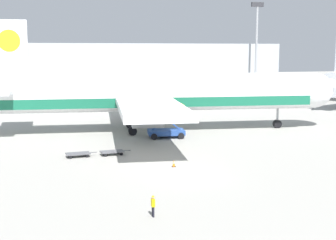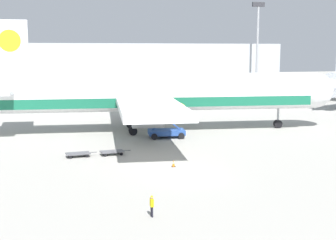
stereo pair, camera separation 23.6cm
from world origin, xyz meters
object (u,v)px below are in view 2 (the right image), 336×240
light_mast (257,47)px  scissor_lift_loader (166,125)px  baggage_dolly_lead (78,154)px  baggage_dolly_second (112,152)px  traffic_cone_near (173,163)px  airplane_main (153,94)px  ground_crew_near (152,204)px

light_mast → scissor_lift_loader: light_mast is taller
scissor_lift_loader → baggage_dolly_lead: (-13.39, -9.30, -1.49)m
scissor_lift_loader → baggage_dolly_lead: 16.37m
baggage_dolly_second → traffic_cone_near: (5.60, -7.50, -0.03)m
airplane_main → baggage_dolly_lead: 20.58m
scissor_lift_loader → traffic_cone_near: scissor_lift_loader is taller
light_mast → airplane_main: 39.11m
baggage_dolly_lead → ground_crew_near: bearing=-84.8°
baggage_dolly_second → traffic_cone_near: 9.36m
scissor_lift_loader → traffic_cone_near: bearing=-95.5°
baggage_dolly_lead → traffic_cone_near: 12.25m
scissor_lift_loader → ground_crew_near: bearing=-100.0°
light_mast → ground_crew_near: bearing=-121.9°
scissor_lift_loader → baggage_dolly_lead: bearing=-138.3°
light_mast → baggage_dolly_second: (-38.18, -39.78, -12.88)m
light_mast → ground_crew_near: size_ratio=13.46×
light_mast → airplane_main: bearing=-140.2°
traffic_cone_near → airplane_main: bearing=82.3°
ground_crew_near → traffic_cone_near: ground_crew_near is taller
airplane_main → baggage_dolly_lead: bearing=-123.1°
baggage_dolly_lead → traffic_cone_near: traffic_cone_near is taller
light_mast → baggage_dolly_lead: (-42.26, -39.79, -12.88)m
light_mast → baggage_dolly_lead: light_mast is taller
light_mast → baggage_dolly_second: size_ratio=6.09×
airplane_main → ground_crew_near: bearing=-96.6°
airplane_main → scissor_lift_loader: airplane_main is taller
airplane_main → baggage_dolly_second: 18.33m
scissor_lift_loader → light_mast: bearing=53.5°
ground_crew_near → traffic_cone_near: bearing=152.0°
baggage_dolly_second → traffic_cone_near: size_ratio=5.06×
light_mast → ground_crew_near: (-38.41, -61.77, -12.27)m
baggage_dolly_lead → airplane_main: bearing=45.2°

